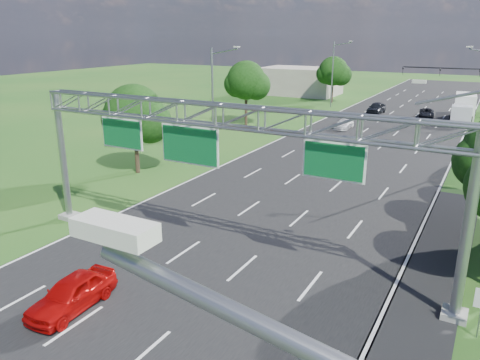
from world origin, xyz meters
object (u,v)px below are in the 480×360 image
Objects in this scene: sign_gantry at (221,128)px; traffic_signal at (466,80)px; red_coupe at (72,293)px; box_truck at (464,108)px.

traffic_signal is at bearing 82.32° from sign_gantry.
sign_gantry is 5.53× the size of red_coupe.
sign_gantry is 53.51m from traffic_signal.
box_truck is at bearing 76.42° from red_coupe.
box_truck is at bearing -80.98° from traffic_signal.
sign_gantry is at bearing -102.59° from box_truck.
sign_gantry is 1.92× the size of traffic_signal.
red_coupe is at bearing -104.60° from box_truck.
traffic_signal is 1.35× the size of box_truck.
traffic_signal is at bearing 94.80° from box_truck.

